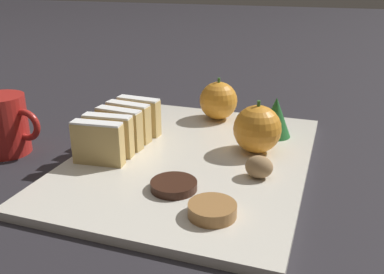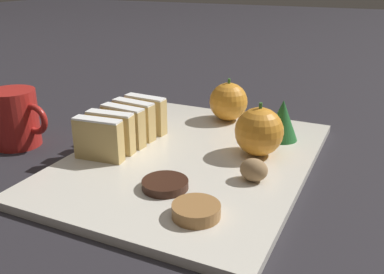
{
  "view_description": "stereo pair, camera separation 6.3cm",
  "coord_description": "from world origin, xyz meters",
  "px_view_note": "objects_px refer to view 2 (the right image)",
  "views": [
    {
      "loc": [
        0.19,
        -0.56,
        0.27
      ],
      "look_at": [
        0.0,
        0.0,
        0.04
      ],
      "focal_mm": 40.0,
      "sensor_mm": 36.0,
      "label": 1
    },
    {
      "loc": [
        0.25,
        -0.53,
        0.27
      ],
      "look_at": [
        0.0,
        0.0,
        0.04
      ],
      "focal_mm": 40.0,
      "sensor_mm": 36.0,
      "label": 2
    }
  ],
  "objects_px": {
    "walnut": "(254,170)",
    "coffee_mug": "(15,118)",
    "orange_near": "(259,132)",
    "orange_far": "(228,102)",
    "chocolate_cookie": "(165,184)"
  },
  "relations": [
    {
      "from": "walnut",
      "to": "coffee_mug",
      "type": "bearing_deg",
      "value": -177.12
    },
    {
      "from": "walnut",
      "to": "orange_near",
      "type": "bearing_deg",
      "value": 103.25
    },
    {
      "from": "coffee_mug",
      "to": "walnut",
      "type": "bearing_deg",
      "value": 2.88
    },
    {
      "from": "orange_far",
      "to": "walnut",
      "type": "distance_m",
      "value": 0.25
    },
    {
      "from": "orange_near",
      "to": "coffee_mug",
      "type": "relative_size",
      "value": 0.75
    },
    {
      "from": "walnut",
      "to": "coffee_mug",
      "type": "distance_m",
      "value": 0.4
    },
    {
      "from": "orange_near",
      "to": "coffee_mug",
      "type": "height_order",
      "value": "same"
    },
    {
      "from": "coffee_mug",
      "to": "orange_near",
      "type": "bearing_deg",
      "value": 15.7
    },
    {
      "from": "chocolate_cookie",
      "to": "coffee_mug",
      "type": "relative_size",
      "value": 0.56
    },
    {
      "from": "orange_near",
      "to": "walnut",
      "type": "distance_m",
      "value": 0.09
    },
    {
      "from": "orange_far",
      "to": "orange_near",
      "type": "bearing_deg",
      "value": -53.07
    },
    {
      "from": "orange_far",
      "to": "coffee_mug",
      "type": "relative_size",
      "value": 0.72
    },
    {
      "from": "orange_far",
      "to": "walnut",
      "type": "height_order",
      "value": "orange_far"
    },
    {
      "from": "orange_far",
      "to": "walnut",
      "type": "xyz_separation_m",
      "value": [
        0.12,
        -0.22,
        -0.02
      ]
    },
    {
      "from": "orange_near",
      "to": "chocolate_cookie",
      "type": "xyz_separation_m",
      "value": [
        -0.08,
        -0.16,
        -0.03
      ]
    }
  ]
}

